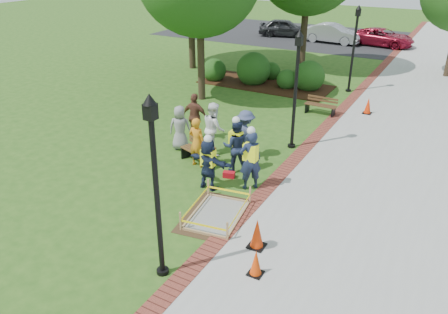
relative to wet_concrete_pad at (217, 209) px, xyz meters
The scene contains 31 objects.
ground 1.24m from the wet_concrete_pad, 162.20° to the left, with size 100.00×100.00×0.00m, color #285116.
sidewalk 11.06m from the wet_concrete_pad, 69.70° to the left, with size 6.00×60.00×0.02m, color #9E9E99.
brick_edging 10.39m from the wet_concrete_pad, 86.76° to the left, with size 0.50×60.00×0.03m, color maroon.
mulch_bed 13.06m from the wet_concrete_pad, 108.59° to the left, with size 7.00×3.00×0.05m, color #381E0F.
parking_lot 27.40m from the wet_concrete_pad, 92.43° to the left, with size 36.00×12.00×0.01m, color black.
wet_concrete_pad is the anchor object (origin of this frame).
bench_near 3.39m from the wet_concrete_pad, 131.34° to the left, with size 1.48×0.88×0.76m.
bench_far 9.33m from the wet_concrete_pad, 90.69° to the left, with size 1.40×0.50×0.75m.
cone_front 2.56m from the wet_concrete_pad, 39.92° to the right, with size 0.34×0.34×0.67m.
cone_back 1.72m from the wet_concrete_pad, 24.88° to the right, with size 0.41×0.41×0.82m.
cone_far 10.55m from the wet_concrete_pad, 80.67° to the left, with size 0.38×0.38×0.74m.
toolbox 2.30m from the wet_concrete_pad, 110.44° to the left, with size 0.38×0.21×0.19m, color #B30D19.
lamp_near 3.46m from the wet_concrete_pad, 88.09° to the right, with size 0.28×0.28×4.26m.
lamp_mid 5.82m from the wet_concrete_pad, 89.07° to the left, with size 0.28×0.28×4.26m.
lamp_far 13.56m from the wet_concrete_pad, 89.62° to the left, with size 0.28×0.28×4.26m.
shrub_a 13.73m from the wet_concrete_pad, 120.76° to the left, with size 1.32×1.32×1.32m, color #204814.
shrub_b 13.20m from the wet_concrete_pad, 111.54° to the left, with size 1.83×1.83×1.83m, color #204814.
shrub_c 12.69m from the wet_concrete_pad, 103.37° to the left, with size 1.07×1.07×1.07m, color #204814.
shrub_d 12.83m from the wet_concrete_pad, 98.29° to the left, with size 1.62×1.62×1.62m, color #204814.
shrub_e 14.23m from the wet_concrete_pad, 107.79° to the left, with size 1.03×1.03×1.03m, color #204814.
casual_person_a 4.75m from the wet_concrete_pad, 136.57° to the left, with size 0.61×0.52×1.64m.
casual_person_b 3.25m from the wet_concrete_pad, 132.10° to the left, with size 0.57×0.38×1.72m.
casual_person_c 4.22m from the wet_concrete_pad, 121.57° to the left, with size 0.69×0.70×1.88m.
casual_person_d 5.51m from the wet_concrete_pad, 128.79° to the left, with size 0.60×0.41×1.82m.
casual_person_e 3.91m from the wet_concrete_pad, 105.22° to the left, with size 0.66×0.55×1.74m.
hivis_worker_a 1.73m from the wet_concrete_pad, 129.36° to the left, with size 0.54×0.37×1.77m.
hivis_worker_b 2.01m from the wet_concrete_pad, 87.33° to the left, with size 0.70×0.70×2.04m.
hivis_worker_c 2.90m from the wet_concrete_pad, 107.51° to the left, with size 0.67×0.58×1.91m.
parked_car_a 27.51m from the wet_concrete_pad, 108.35° to the left, with size 4.77×2.07×1.55m, color #27272A.
parked_car_b 25.79m from the wet_concrete_pad, 99.83° to the left, with size 4.81×2.09×1.57m, color #A7A8AC.
parked_car_c 26.11m from the wet_concrete_pad, 91.82° to the left, with size 4.27×1.86×1.39m, color maroon.
Camera 1 is at (6.31, -9.15, 6.71)m, focal length 35.00 mm.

